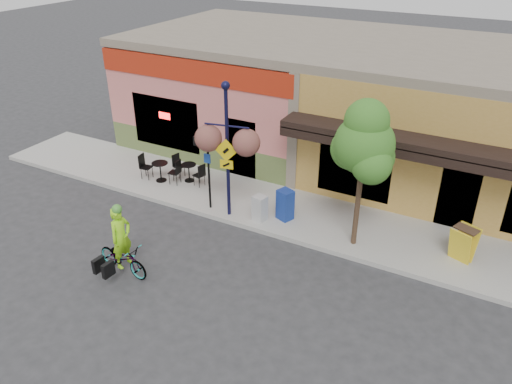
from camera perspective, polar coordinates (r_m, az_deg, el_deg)
ground at (r=14.60m, az=1.91°, el=-6.39°), size 90.00×90.00×0.00m
sidewalk at (r=16.09m, az=5.11°, el=-2.57°), size 24.00×3.00×0.15m
curb at (r=14.97m, az=2.86°, el=-5.10°), size 24.00×0.12×0.15m
building at (r=19.96m, az=11.87°, el=10.09°), size 18.20×8.20×4.50m
bicycle at (r=13.89m, az=-14.96°, el=-7.30°), size 1.75×0.75×0.89m
cyclist_rider at (r=13.62m, az=-15.02°, el=-5.91°), size 0.48×0.67×1.74m
lamp_post at (r=14.94m, az=-3.28°, el=4.61°), size 1.46×0.81×4.31m
one_way_sign at (r=15.77m, az=-5.40°, el=2.08°), size 0.94×0.26×2.43m
cafe_set_left at (r=18.07m, az=-10.89°, el=2.59°), size 1.62×0.96×0.92m
cafe_set_right at (r=17.91m, az=-7.68°, el=2.50°), size 1.54×1.02×0.85m
newspaper_box_blue at (r=15.45m, az=3.35°, el=-1.45°), size 0.56×0.53×0.99m
newspaper_box_grey at (r=15.39m, az=0.43°, el=-1.87°), size 0.46×0.43×0.83m
street_tree at (r=13.72m, az=11.89°, el=1.87°), size 2.23×2.23×4.37m
sandwich_board at (r=14.57m, az=22.24°, el=-5.78°), size 0.73×0.63×1.01m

